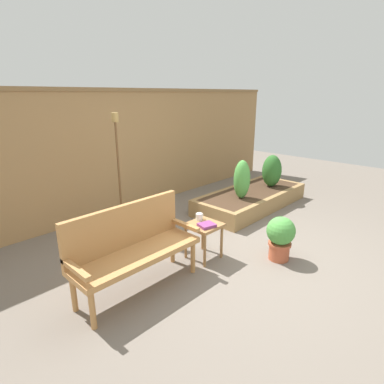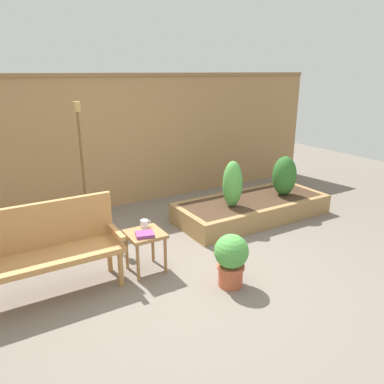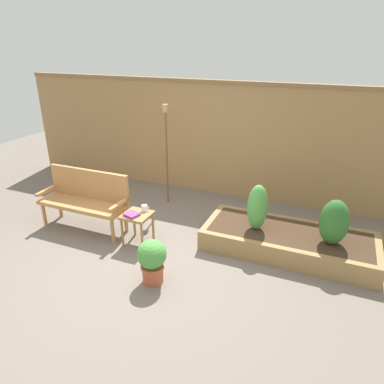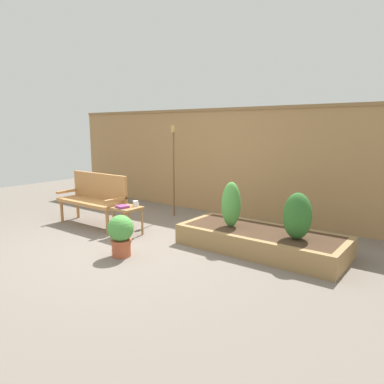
% 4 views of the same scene
% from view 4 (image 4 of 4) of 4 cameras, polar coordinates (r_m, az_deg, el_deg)
% --- Properties ---
extents(ground_plane, '(14.00, 14.00, 0.00)m').
position_cam_4_polar(ground_plane, '(5.63, -9.85, -8.23)').
color(ground_plane, '#70665B').
extents(fence_back, '(8.40, 0.14, 2.16)m').
position_cam_4_polar(fence_back, '(7.39, 4.76, 4.93)').
color(fence_back, '#A37A4C').
rests_on(fence_back, ground_plane).
extents(garden_bench, '(1.44, 0.48, 0.94)m').
position_cam_4_polar(garden_bench, '(6.80, -15.25, -0.50)').
color(garden_bench, '#B77F47').
rests_on(garden_bench, ground_plane).
extents(side_table, '(0.40, 0.40, 0.48)m').
position_cam_4_polar(side_table, '(5.99, -10.22, -3.17)').
color(side_table, '#9E7042').
rests_on(side_table, ground_plane).
extents(cup_on_table, '(0.13, 0.09, 0.09)m').
position_cam_4_polar(cup_on_table, '(6.01, -8.98, -1.83)').
color(cup_on_table, white).
rests_on(cup_on_table, side_table).
extents(book_on_table, '(0.23, 0.21, 0.04)m').
position_cam_4_polar(book_on_table, '(5.94, -11.06, -2.30)').
color(book_on_table, '#7F3875').
rests_on(book_on_table, side_table).
extents(potted_boxwood, '(0.36, 0.36, 0.58)m').
position_cam_4_polar(potted_boxwood, '(5.06, -11.29, -6.46)').
color(potted_boxwood, '#B75638').
rests_on(potted_boxwood, ground_plane).
extents(raised_planter_bed, '(2.40, 1.00, 0.30)m').
position_cam_4_polar(raised_planter_bed, '(5.34, 10.91, -7.57)').
color(raised_planter_bed, '#997547').
rests_on(raised_planter_bed, ground_plane).
extents(shrub_near_bench, '(0.29, 0.29, 0.68)m').
position_cam_4_polar(shrub_near_bench, '(5.36, 6.27, -1.99)').
color(shrub_near_bench, brown).
rests_on(shrub_near_bench, raised_planter_bed).
extents(shrub_far_corner, '(0.37, 0.37, 0.63)m').
position_cam_4_polar(shrub_far_corner, '(4.94, 16.47, -3.70)').
color(shrub_far_corner, brown).
rests_on(shrub_far_corner, raised_planter_bed).
extents(tiki_torch, '(0.10, 0.10, 1.81)m').
position_cam_4_polar(tiki_torch, '(7.10, -2.96, 5.86)').
color(tiki_torch, brown).
rests_on(tiki_torch, ground_plane).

